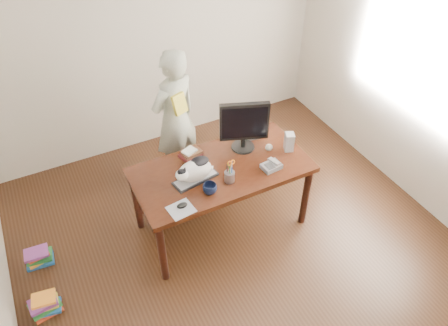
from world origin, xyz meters
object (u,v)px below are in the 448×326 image
Objects in this scene: mouse at (182,205)px; speaker at (289,142)px; baseball at (269,147)px; person at (175,119)px; keyboard at (196,179)px; calculator at (252,132)px; book_pile_b at (39,257)px; cat at (194,170)px; monitor at (244,124)px; pen_cup at (230,175)px; coffee_mug at (210,189)px; book_stack at (191,153)px; book_pile_a at (45,305)px; desk at (218,175)px; phone at (272,166)px.

mouse is 1.21m from speaker.
baseball is 1.05m from person.
calculator is (0.77, 0.35, 0.02)m from keyboard.
mouse is at bearing -27.53° from book_pile_b.
monitor reaches higher than cat.
baseball is at bearing 103.88° from person.
pen_cup is 1.93× the size of coffee_mug.
cat is at bearing 105.05° from coffee_mug.
coffee_mug is 0.52m from book_stack.
pen_cup reaches higher than book_pile_a.
keyboard is at bearing 40.56° from mouse.
book_stack is at bearing -2.49° from book_pile_b.
speaker is 2.55m from book_pile_a.
book_pile_a is at bearing -149.25° from monitor.
pen_cup is (-0.01, -0.26, 0.21)m from desk.
book_pile_b is (-1.44, 0.39, -0.80)m from cat.
cat is 1.69m from book_pile_b.
pen_cup reaches higher than speaker.
baseball is 0.30m from calculator.
calculator is at bearing 14.43° from cat.
monitor is 0.87m from person.
cat is at bearing -144.94° from calculator.
keyboard is 0.93m from person.
person is at bearing 33.10° from book_pile_a.
book_pile_a is (-2.26, -0.22, -0.70)m from baseball.
book_pile_b is (-1.54, 0.07, -0.71)m from book_stack.
book_stack reaches higher than baseball.
book_pile_b is (-1.71, 0.53, -0.74)m from pen_cup.
person is at bearing 139.86° from monitor.
person is 1.85m from book_pile_b.
calculator is at bearing 92.81° from baseball.
pen_cup is 1.02× the size of book_stack.
cat reaches higher than mouse.
speaker is at bearing -36.00° from book_stack.
calculator is (0.68, 0.04, -0.00)m from book_stack.
cat is 0.25× the size of person.
speaker is 0.20m from baseball.
coffee_mug is 1.13m from person.
baseball is at bearing -5.77° from cat.
monitor is 2.19× the size of pen_cup.
calculator is at bearing 24.26° from mouse.
mouse is at bearing 179.57° from phone.
baseball is 0.26× the size of book_pile_a.
cat is 5.64× the size of baseball.
desk is 5.92× the size of book_pile_a.
pen_cup reaches higher than calculator.
monitor reaches higher than book_pile_b.
person is at bearing 96.54° from desk.
speaker is (0.38, -0.20, -0.20)m from monitor.
cat is 0.22m from coffee_mug.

